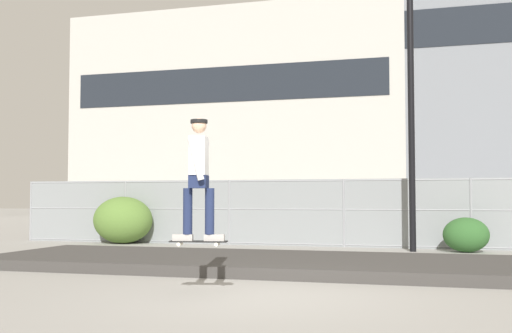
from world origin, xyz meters
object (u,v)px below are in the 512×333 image
shrub_left (123,220)px  street_lamp (411,78)px  shrub_center (466,235)px  skater (199,171)px  parked_car_mid (389,213)px  skateboard (198,242)px  parked_car_near (194,212)px

shrub_left → street_lamp: bearing=-3.7°
shrub_left → shrub_center: 9.52m
skater → parked_car_mid: bearing=81.4°
skateboard → parked_car_near: (-4.86, 12.29, 0.11)m
skater → skateboard: bearing=1.8°
street_lamp → shrub_center: 4.13m
street_lamp → shrub_left: (-8.25, 0.54, -3.67)m
street_lamp → shrub_left: size_ratio=3.97×
skater → shrub_left: bearing=123.5°
skateboard → skater: skater is taller
street_lamp → parked_car_mid: 5.61m
street_lamp → shrub_center: (1.26, 0.12, -3.93)m
skateboard → shrub_center: shrub_center is taller
skateboard → skater: bearing=-178.2°
skater → street_lamp: bearing=71.2°
skateboard → parked_car_near: size_ratio=0.19×
skateboard → skater: size_ratio=0.48×
shrub_center → parked_car_mid: bearing=116.8°
shrub_left → shrub_center: shrub_left is taller
skateboard → shrub_center: size_ratio=0.74×
parked_car_mid → shrub_left: size_ratio=2.53×
parked_car_near → shrub_center: 9.81m
skateboard → skater: (-0.00, -0.00, 0.98)m
skater → street_lamp: size_ratio=0.24×
skater → shrub_left: 10.14m
skateboard → shrub_left: (-5.57, 8.41, -0.04)m
skater → parked_car_mid: size_ratio=0.38×
street_lamp → parked_car_mid: size_ratio=1.57×
shrub_left → shrub_center: size_ratio=1.60×
shrub_center → shrub_left: bearing=177.5°
parked_car_mid → shrub_center: 4.68m
street_lamp → parked_car_near: 9.42m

